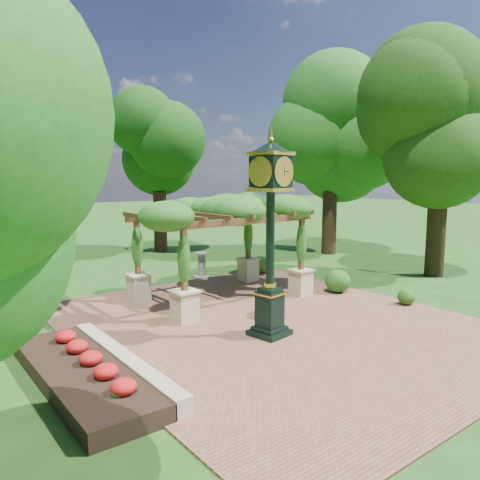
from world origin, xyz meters
TOP-DOWN VIEW (x-y plane):
  - ground at (0.00, 0.00)m, footprint 120.00×120.00m
  - brick_plaza at (0.00, 1.00)m, footprint 10.00×12.00m
  - border_wall at (-4.60, 0.50)m, footprint 0.35×5.00m
  - flower_bed at (-5.50, 0.50)m, footprint 1.50×5.00m
  - pedestal_clock at (-0.72, 0.30)m, footprint 1.14×1.14m
  - pergola at (0.43, 4.08)m, footprint 5.51×3.56m
  - sundial at (1.56, 7.05)m, footprint 0.71×0.71m
  - shrub_front at (4.59, -0.19)m, footprint 0.74×0.74m
  - shrub_mid at (4.08, 2.20)m, footprint 1.18×1.18m
  - shrub_back at (4.04, 6.38)m, footprint 1.02×1.02m
  - tree_north at (3.42, 14.03)m, footprint 3.59×3.59m
  - tree_east_far at (10.14, 8.07)m, footprint 5.26×5.26m
  - tree_east_near at (9.48, 1.73)m, footprint 4.91×4.91m

SIDE VIEW (x-z plane):
  - ground at x=0.00m, z-range 0.00..0.00m
  - brick_plaza at x=0.00m, z-range 0.00..0.04m
  - flower_bed at x=-5.50m, z-range 0.00..0.36m
  - border_wall at x=-4.60m, z-range 0.00..0.40m
  - shrub_front at x=4.59m, z-range 0.04..0.55m
  - shrub_back at x=4.04m, z-range 0.04..0.73m
  - shrub_mid at x=4.08m, z-range 0.04..0.84m
  - sundial at x=1.56m, z-range -0.06..0.99m
  - pergola at x=0.43m, z-range 1.10..4.51m
  - pedestal_clock at x=-0.72m, z-range 0.49..5.49m
  - tree_north at x=3.42m, z-range 1.51..9.77m
  - tree_east_near at x=9.48m, z-range 1.65..10.52m
  - tree_east_far at x=10.14m, z-range 1.74..10.99m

